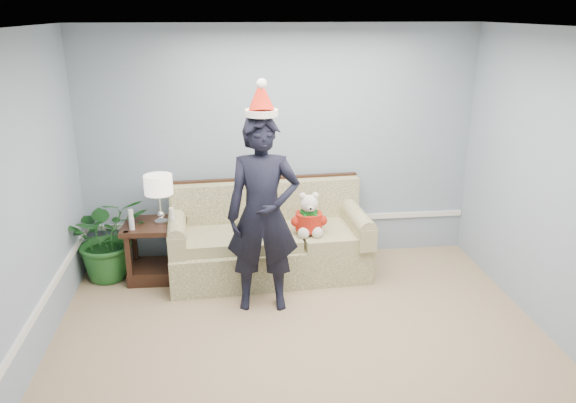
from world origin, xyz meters
The scene contains 10 objects.
room_shell centered at (0.00, 0.00, 1.35)m, with size 4.54×5.04×2.74m.
wainscot_trim centered at (-1.18, 1.18, 0.45)m, with size 4.49×4.99×0.06m.
sofa centered at (-0.18, 2.05, 0.36)m, with size 2.21×1.05×1.01m.
side_table centered at (-1.41, 2.04, 0.25)m, with size 0.69×0.58×0.64m.
table_lamp centered at (-1.34, 2.05, 1.05)m, with size 0.30×0.30×0.54m.
candle_pair centered at (-1.42, 1.88, 0.75)m, with size 0.48×0.06×0.22m.
houseplant centered at (-1.93, 2.12, 0.48)m, with size 0.86×0.75×0.96m, color #1F5B22.
man centered at (-0.29, 1.29, 0.96)m, with size 0.70×0.46×1.93m, color black.
santa_hat centered at (-0.29, 1.31, 2.07)m, with size 0.31×0.34×0.35m.
teddy_bear centered at (0.24, 1.83, 0.70)m, with size 0.29×0.33×0.47m.
Camera 1 is at (-0.64, -3.73, 2.83)m, focal length 35.00 mm.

